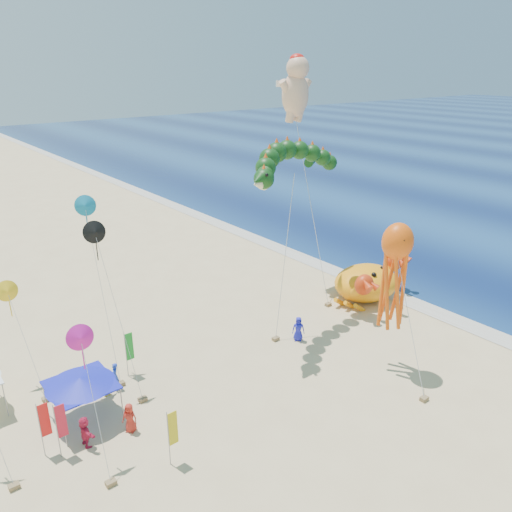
{
  "coord_description": "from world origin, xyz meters",
  "views": [
    {
      "loc": [
        -22.07,
        -23.0,
        18.82
      ],
      "look_at": [
        -2.0,
        2.0,
        6.5
      ],
      "focal_mm": 35.0,
      "sensor_mm": 36.0,
      "label": 1
    }
  ],
  "objects_px": {
    "crab_inflatable": "(368,281)",
    "canopy_blue": "(80,382)",
    "dragon_kite": "(293,166)",
    "octopus_kite": "(395,268)",
    "cherub_kite": "(296,87)"
  },
  "relations": [
    {
      "from": "canopy_blue",
      "to": "crab_inflatable",
      "type": "bearing_deg",
      "value": 0.38
    },
    {
      "from": "crab_inflatable",
      "to": "canopy_blue",
      "type": "bearing_deg",
      "value": -179.62
    },
    {
      "from": "crab_inflatable",
      "to": "canopy_blue",
      "type": "relative_size",
      "value": 2.13
    },
    {
      "from": "crab_inflatable",
      "to": "dragon_kite",
      "type": "bearing_deg",
      "value": 171.07
    },
    {
      "from": "dragon_kite",
      "to": "canopy_blue",
      "type": "height_order",
      "value": "dragon_kite"
    },
    {
      "from": "cherub_kite",
      "to": "octopus_kite",
      "type": "height_order",
      "value": "cherub_kite"
    },
    {
      "from": "dragon_kite",
      "to": "octopus_kite",
      "type": "bearing_deg",
      "value": -84.31
    },
    {
      "from": "dragon_kite",
      "to": "canopy_blue",
      "type": "distance_m",
      "value": 19.57
    },
    {
      "from": "crab_inflatable",
      "to": "dragon_kite",
      "type": "distance_m",
      "value": 13.3
    },
    {
      "from": "crab_inflatable",
      "to": "octopus_kite",
      "type": "height_order",
      "value": "octopus_kite"
    },
    {
      "from": "dragon_kite",
      "to": "cherub_kite",
      "type": "distance_m",
      "value": 9.9
    },
    {
      "from": "crab_inflatable",
      "to": "octopus_kite",
      "type": "distance_m",
      "value": 11.57
    },
    {
      "from": "crab_inflatable",
      "to": "cherub_kite",
      "type": "bearing_deg",
      "value": 104.82
    },
    {
      "from": "octopus_kite",
      "to": "canopy_blue",
      "type": "height_order",
      "value": "octopus_kite"
    },
    {
      "from": "octopus_kite",
      "to": "dragon_kite",
      "type": "bearing_deg",
      "value": 95.69
    }
  ]
}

